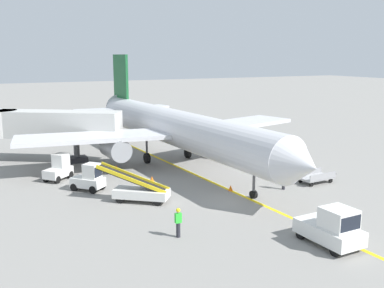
# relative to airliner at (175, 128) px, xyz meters

# --- Properties ---
(ground_plane) EXTENTS (300.00, 300.00, 0.00)m
(ground_plane) POSITION_rel_airliner_xyz_m (-0.42, -11.82, -3.42)
(ground_plane) COLOR gray
(taxi_line_yellow) EXTENTS (4.87, 79.89, 0.01)m
(taxi_line_yellow) POSITION_rel_airliner_xyz_m (0.03, -6.82, -3.41)
(taxi_line_yellow) COLOR yellow
(taxi_line_yellow) RESTS_ON ground
(airliner) EXTENTS (28.56, 35.32, 10.10)m
(airliner) POSITION_rel_airliner_xyz_m (0.00, 0.00, 0.00)
(airliner) COLOR silver
(airliner) RESTS_ON ground
(jet_bridge) EXTENTS (12.09, 9.12, 4.85)m
(jet_bridge) POSITION_rel_airliner_xyz_m (-10.70, 6.52, 0.12)
(jet_bridge) COLOR beige
(jet_bridge) RESTS_ON ground
(pushback_tug) EXTENTS (2.04, 3.67, 2.20)m
(pushback_tug) POSITION_rel_airliner_xyz_m (-0.20, -20.65, -2.42)
(pushback_tug) COLOR silver
(pushback_tug) RESTS_ON ground
(baggage_tug_near_wing) EXTENTS (2.56, 2.66, 2.10)m
(baggage_tug_near_wing) POSITION_rel_airliner_xyz_m (-9.29, -4.98, -2.49)
(baggage_tug_near_wing) COLOR silver
(baggage_tug_near_wing) RESTS_ON ground
(baggage_tug_by_cargo_door) EXTENTS (2.65, 2.57, 2.10)m
(baggage_tug_by_cargo_door) POSITION_rel_airliner_xyz_m (-10.74, -0.82, -2.49)
(baggage_tug_by_cargo_door) COLOR silver
(baggage_tug_by_cargo_door) RESTS_ON ground
(belt_loader_forward_hold) EXTENTS (4.71, 4.07, 2.59)m
(belt_loader_forward_hold) POSITION_rel_airliner_xyz_m (-6.79, -9.08, -2.64)
(belt_loader_forward_hold) COLOR silver
(belt_loader_forward_hold) RESTS_ON ground
(baggage_cart_loaded) EXTENTS (3.81, 1.76, 0.94)m
(baggage_cart_loaded) POSITION_rel_airliner_xyz_m (7.37, -10.95, -2.95)
(baggage_cart_loaded) COLOR #A5A5A8
(baggage_cart_loaded) RESTS_ON ground
(ground_crew_marshaller) EXTENTS (0.36, 0.24, 1.70)m
(ground_crew_marshaller) POSITION_rel_airliner_xyz_m (3.95, -11.24, -2.51)
(ground_crew_marshaller) COLOR #26262D
(ground_crew_marshaller) RESTS_ON ground
(ground_crew_wing_walker) EXTENTS (0.36, 0.24, 1.70)m
(ground_crew_wing_walker) POSITION_rel_airliner_xyz_m (-7.04, -15.97, -2.51)
(ground_crew_wing_walker) COLOR #26262D
(ground_crew_wing_walker) RESTS_ON ground
(safety_cone_nose_right) EXTENTS (0.36, 0.36, 0.44)m
(safety_cone_nose_right) POSITION_rel_airliner_xyz_m (-5.62, 0.22, -3.20)
(safety_cone_nose_right) COLOR orange
(safety_cone_nose_right) RESTS_ON ground
(safety_cone_wingtip_left) EXTENTS (0.36, 0.36, 0.44)m
(safety_cone_wingtip_left) POSITION_rel_airliner_xyz_m (-4.19, -4.76, -3.20)
(safety_cone_wingtip_left) COLOR orange
(safety_cone_wingtip_left) RESTS_ON ground
(safety_cone_wingtip_right) EXTENTS (0.36, 0.36, 0.44)m
(safety_cone_wingtip_right) POSITION_rel_airliner_xyz_m (0.17, -9.75, -3.20)
(safety_cone_wingtip_right) COLOR orange
(safety_cone_wingtip_right) RESTS_ON ground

